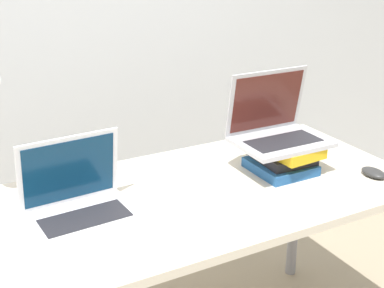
{
  "coord_description": "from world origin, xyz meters",
  "views": [
    {
      "loc": [
        -0.78,
        -1.08,
        1.6
      ],
      "look_at": [
        0.01,
        0.38,
        0.95
      ],
      "focal_mm": 50.0,
      "sensor_mm": 36.0,
      "label": 1
    }
  ],
  "objects_px": {
    "book_stack": "(282,156)",
    "laptop_on_books": "(276,128)",
    "mouse": "(373,173)",
    "laptop_left": "(79,202)",
    "wireless_keyboard": "(331,191)"
  },
  "relations": [
    {
      "from": "wireless_keyboard",
      "to": "mouse",
      "type": "distance_m",
      "value": 0.23
    },
    {
      "from": "wireless_keyboard",
      "to": "mouse",
      "type": "relative_size",
      "value": 2.94
    },
    {
      "from": "book_stack",
      "to": "laptop_on_books",
      "type": "xyz_separation_m",
      "value": [
        -0.02,
        0.02,
        0.11
      ]
    },
    {
      "from": "book_stack",
      "to": "wireless_keyboard",
      "type": "height_order",
      "value": "book_stack"
    },
    {
      "from": "laptop_on_books",
      "to": "mouse",
      "type": "distance_m",
      "value": 0.39
    },
    {
      "from": "mouse",
      "to": "laptop_left",
      "type": "bearing_deg",
      "value": 168.02
    },
    {
      "from": "book_stack",
      "to": "wireless_keyboard",
      "type": "xyz_separation_m",
      "value": [
        0.03,
        -0.24,
        -0.05
      ]
    },
    {
      "from": "mouse",
      "to": "book_stack",
      "type": "bearing_deg",
      "value": 141.17
    },
    {
      "from": "laptop_on_books",
      "to": "wireless_keyboard",
      "type": "distance_m",
      "value": 0.31
    },
    {
      "from": "laptop_left",
      "to": "laptop_on_books",
      "type": "xyz_separation_m",
      "value": [
        0.76,
        0.01,
        0.11
      ]
    },
    {
      "from": "laptop_on_books",
      "to": "wireless_keyboard",
      "type": "bearing_deg",
      "value": -78.79
    },
    {
      "from": "book_stack",
      "to": "mouse",
      "type": "xyz_separation_m",
      "value": [
        0.26,
        -0.21,
        -0.04
      ]
    },
    {
      "from": "laptop_left",
      "to": "wireless_keyboard",
      "type": "relative_size",
      "value": 1.13
    },
    {
      "from": "book_stack",
      "to": "mouse",
      "type": "relative_size",
      "value": 2.76
    },
    {
      "from": "laptop_left",
      "to": "book_stack",
      "type": "bearing_deg",
      "value": -0.85
    }
  ]
}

